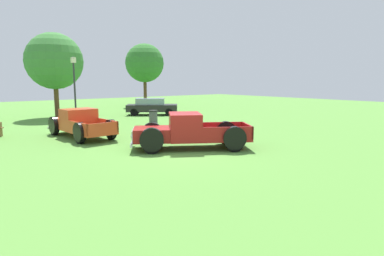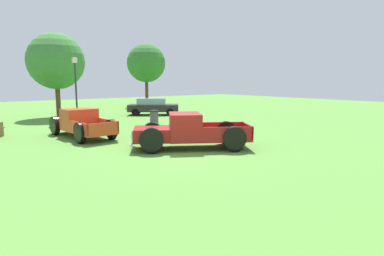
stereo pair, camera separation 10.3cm
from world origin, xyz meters
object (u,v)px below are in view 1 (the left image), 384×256
(sedan_distant_a, at_px, (152,106))
(trash_can, at_px, (153,117))
(pickup_truck_foreground, at_px, (184,132))
(lamp_post_near, at_px, (75,89))
(pickup_truck_behind_left, at_px, (79,123))
(oak_tree_east, at_px, (145,63))
(oak_tree_west, at_px, (54,61))

(sedan_distant_a, xyz_separation_m, trash_can, (-3.11, -5.24, -0.26))
(pickup_truck_foreground, bearing_deg, lamp_post_near, 93.26)
(pickup_truck_behind_left, xyz_separation_m, trash_can, (5.58, 1.63, -0.22))
(pickup_truck_behind_left, xyz_separation_m, oak_tree_east, (12.84, 14.97, 4.08))
(oak_tree_east, bearing_deg, pickup_truck_foreground, -116.54)
(sedan_distant_a, relative_size, oak_tree_west, 0.68)
(lamp_post_near, distance_m, trash_can, 5.75)
(pickup_truck_behind_left, height_order, sedan_distant_a, pickup_truck_behind_left)
(sedan_distant_a, relative_size, lamp_post_near, 0.98)
(pickup_truck_behind_left, bearing_deg, sedan_distant_a, 38.36)
(trash_can, distance_m, oak_tree_east, 15.79)
(lamp_post_near, distance_m, oak_tree_east, 14.74)
(trash_can, height_order, oak_tree_west, oak_tree_west)
(sedan_distant_a, relative_size, oak_tree_east, 0.64)
(pickup_truck_foreground, xyz_separation_m, trash_can, (3.14, 7.50, -0.26))
(trash_can, relative_size, oak_tree_east, 0.14)
(pickup_truck_behind_left, bearing_deg, trash_can, 16.33)
(oak_tree_west, bearing_deg, pickup_truck_behind_left, -100.35)
(trash_can, bearing_deg, oak_tree_west, 114.90)
(trash_can, height_order, oak_tree_east, oak_tree_east)
(sedan_distant_a, height_order, oak_tree_east, oak_tree_east)
(pickup_truck_foreground, height_order, lamp_post_near, lamp_post_near)
(pickup_truck_foreground, xyz_separation_m, lamp_post_near, (-0.65, 11.39, 1.63))
(sedan_distant_a, distance_m, oak_tree_west, 8.33)
(pickup_truck_foreground, distance_m, sedan_distant_a, 14.19)
(pickup_truck_behind_left, relative_size, oak_tree_west, 0.75)
(sedan_distant_a, relative_size, trash_can, 4.66)
(trash_can, xyz_separation_m, oak_tree_east, (7.27, 13.34, 4.30))
(lamp_post_near, relative_size, oak_tree_west, 0.69)
(lamp_post_near, bearing_deg, pickup_truck_behind_left, -107.93)
(pickup_truck_foreground, distance_m, pickup_truck_behind_left, 6.35)
(lamp_post_near, distance_m, oak_tree_west, 4.72)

